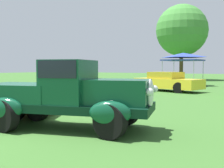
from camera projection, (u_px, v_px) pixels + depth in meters
ground_plane at (40, 127)px, 7.11m from camera, size 120.00×120.00×0.00m
feature_pickup_truck at (67, 94)px, 6.87m from camera, size 4.52×2.81×1.70m
show_car_yellow at (167, 82)px, 17.70m from camera, size 4.60×2.59×1.22m
canopy_tent_left_field at (183, 56)px, 22.96m from camera, size 2.88×2.88×2.71m
treeline_far_left at (182, 30)px, 33.06m from camera, size 6.12×6.12×8.97m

